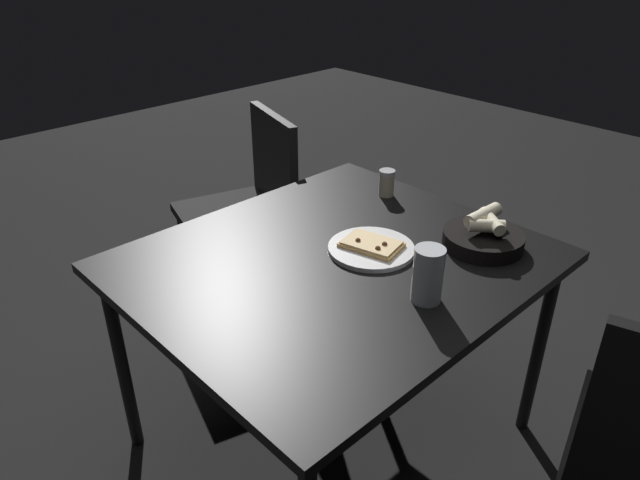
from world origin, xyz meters
TOP-DOWN VIEW (x-y plane):
  - ground at (0.00, 0.00)m, footprint 8.00×8.00m
  - dining_table at (0.00, 0.00)m, footprint 1.13×0.98m
  - pizza_plate at (-0.10, 0.05)m, footprint 0.25×0.25m
  - bread_basket at (-0.36, 0.25)m, footprint 0.24×0.24m
  - beer_glass at (-0.02, 0.31)m, footprint 0.08×0.08m
  - pepper_shaker at (-0.43, -0.18)m, footprint 0.06×0.06m
  - chair_near at (-0.34, -0.86)m, footprint 0.55×0.55m

SIDE VIEW (x-z plane):
  - ground at x=0.00m, z-range 0.00..0.00m
  - chair_near at x=-0.34m, z-range 0.07..0.92m
  - dining_table at x=0.00m, z-range 0.30..1.00m
  - pizza_plate at x=-0.10m, z-range 0.70..0.73m
  - bread_basket at x=-0.36m, z-range 0.68..0.79m
  - pepper_shaker at x=-0.43m, z-range 0.70..0.79m
  - beer_glass at x=-0.02m, z-range 0.70..0.85m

